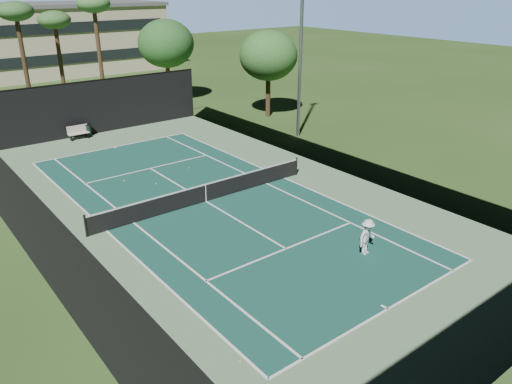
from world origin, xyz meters
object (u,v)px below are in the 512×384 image
Objects in this scene: tennis_ball_b at (156,184)px; park_bench at (78,132)px; player at (367,237)px; tennis_ball_d at (124,181)px; tennis_ball_a at (240,361)px; trash_bin at (88,130)px; tennis_ball_c at (189,168)px; tennis_net at (206,192)px.

park_bench is at bearing 91.54° from tennis_ball_b.
player is 24.38m from park_bench.
tennis_ball_d is 9.95m from park_bench.
trash_bin is at bearing 78.74° from tennis_ball_a.
tennis_ball_a is at bearing -102.24° from tennis_ball_d.
trash_bin is at bearing 102.50° from tennis_ball_c.
tennis_ball_b reaches higher than tennis_ball_a.
park_bench is (0.91, 9.89, 0.51)m from tennis_ball_d.
player is 22.12× the size of tennis_ball_b.
tennis_net is 9.11m from player.
park_bench is (-3.17, 10.36, 0.51)m from tennis_ball_c.
park_bench is 0.86m from trash_bin.
player reaches higher than tennis_ball_d.
player reaches higher than park_bench.
park_bench reaches higher than tennis_ball_d.
tennis_ball_b is (-0.94, 3.84, -0.52)m from tennis_net.
park_bench reaches higher than trash_bin.
tennis_ball_b is 0.05× the size of park_bench.
tennis_net is 5.36m from tennis_ball_c.
player is at bearing -87.86° from tennis_ball_c.
tennis_ball_d is at bearing 111.68° from tennis_net.
tennis_ball_a is at bearing -107.97° from tennis_ball_b.
tennis_net is at bearing -88.44° from trash_bin.
tennis_net reaches higher than park_bench.
tennis_ball_a is at bearing -117.77° from tennis_net.
tennis_ball_a is 0.87× the size of tennis_ball_d.
park_bench is at bearing 80.37° from tennis_ball_a.
tennis_ball_a is at bearing -99.63° from park_bench.
player is 23.77× the size of tennis_ball_d.
tennis_ball_c is at bearing -77.50° from trash_bin.
park_bench is at bearing 94.64° from tennis_net.
park_bench is (-0.31, 11.49, 0.51)m from tennis_ball_b.
park_bench is (4.43, 26.10, 0.52)m from tennis_ball_a.
tennis_ball_a is 0.81× the size of tennis_ball_b.
tennis_net is 196.44× the size of tennis_ball_c.
tennis_ball_b is at bearing -92.49° from trash_bin.
trash_bin is (5.25, 26.37, 0.45)m from tennis_ball_a.
tennis_net reaches higher than tennis_ball_b.
player is 1.69× the size of trash_bin.
tennis_ball_d reaches higher than tennis_ball_c.
tennis_ball_d is (-1.22, 1.59, -0.00)m from tennis_ball_b.
trash_bin is at bearing 87.51° from tennis_ball_b.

